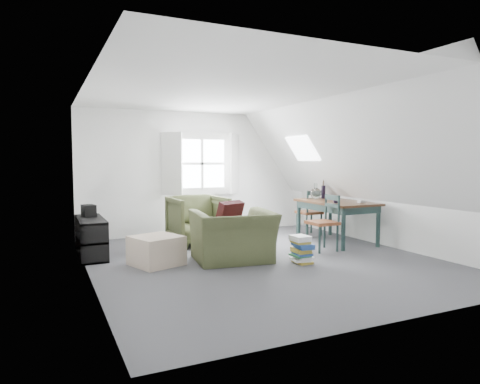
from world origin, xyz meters
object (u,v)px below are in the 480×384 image
dining_chair_far (310,212)px  dining_chair_near (324,222)px  armchair_far (198,244)px  media_shelf (91,240)px  magazine_stack (301,249)px  armchair_near (233,261)px  ottoman (156,250)px  dining_table (336,206)px

dining_chair_far → dining_chair_near: dining_chair_near is taller
armchair_far → dining_chair_near: bearing=-41.3°
dining_chair_far → media_shelf: (-4.24, -0.20, -0.20)m
media_shelf → magazine_stack: bearing=-34.9°
armchair_near → ottoman: ottoman is taller
ottoman → dining_table: size_ratio=0.41×
dining_chair_far → dining_table: bearing=92.5°
media_shelf → armchair_near: bearing=-35.0°
armchair_far → magazine_stack: armchair_far is taller
dining_chair_far → media_shelf: bearing=3.8°
ottoman → magazine_stack: (1.97, -0.80, -0.01)m
armchair_far → media_shelf: bearing=-172.7°
ottoman → media_shelf: bearing=130.5°
armchair_far → dining_chair_far: size_ratio=1.05×
armchair_near → armchair_far: armchair_far is taller
media_shelf → magazine_stack: (2.78, -1.74, -0.07)m
armchair_far → magazine_stack: 2.24m
dining_chair_near → media_shelf: bearing=-90.4°
dining_table → armchair_near: bearing=-168.1°
dining_table → magazine_stack: (-1.48, -1.11, -0.46)m
media_shelf → dining_chair_far: bearing=-0.2°
media_shelf → ottoman: bearing=-52.3°
media_shelf → armchair_far: bearing=6.3°
armchair_far → dining_chair_far: 2.42m
dining_chair_near → magazine_stack: 1.07m
ottoman → dining_chair_near: 2.83m
dining_chair_near → media_shelf: 3.80m
dining_chair_far → media_shelf: dining_chair_far is taller
dining_chair_far → armchair_near: bearing=32.1°
armchair_far → dining_table: bearing=-23.0°
armchair_far → magazine_stack: (0.90, -2.04, 0.20)m
dining_table → dining_chair_near: dining_chair_near is taller
armchair_near → dining_table: 2.51m
ottoman → dining_chair_near: (2.81, -0.20, 0.28)m
ottoman → dining_chair_far: 3.63m
ottoman → dining_chair_far: size_ratio=0.69×
armchair_far → ottoman: bearing=-132.6°
armchair_near → armchair_far: size_ratio=1.21×
ottoman → media_shelf: size_ratio=0.53×
armchair_near → armchair_far: bearing=-81.5°
armchair_far → dining_chair_near: dining_chair_near is taller
armchair_far → ottoman: (-1.07, -1.24, 0.21)m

